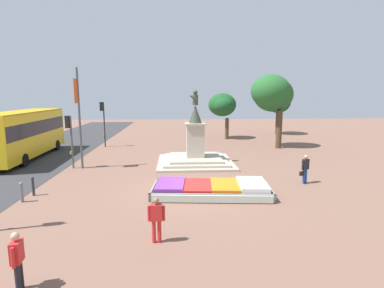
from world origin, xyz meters
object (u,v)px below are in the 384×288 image
(kerb_bollard_mid_b, at_px, (33,186))
(pedestrian_with_handbag, at_px, (305,168))
(statue_monument, at_px, (195,152))
(banner_pole, at_px, (79,116))
(traffic_light_far_corner, at_px, (103,116))
(flower_planter, at_px, (212,189))
(traffic_light_mid_block, at_px, (70,132))
(kerb_bollard_mid_a, at_px, (22,192))
(pedestrian_crossing_plaza, at_px, (17,258))
(city_bus, at_px, (24,132))
(pedestrian_near_planter, at_px, (156,217))

(kerb_bollard_mid_b, bearing_deg, pedestrian_with_handbag, 5.03)
(statue_monument, height_order, banner_pole, banner_pole)
(statue_monument, distance_m, traffic_light_far_corner, 11.05)
(flower_planter, distance_m, traffic_light_far_corner, 16.55)
(traffic_light_far_corner, distance_m, banner_pole, 8.38)
(traffic_light_mid_block, relative_size, kerb_bollard_mid_b, 3.70)
(statue_monument, xyz_separation_m, banner_pole, (-7.57, -1.01, 2.60))
(kerb_bollard_mid_a, bearing_deg, banner_pole, 82.80)
(banner_pole, relative_size, pedestrian_crossing_plaza, 4.23)
(banner_pole, distance_m, kerb_bollard_mid_a, 7.00)
(pedestrian_with_handbag, bearing_deg, flower_planter, -164.03)
(banner_pole, xyz_separation_m, kerb_bollard_mid_a, (-0.79, -6.29, -2.96))
(statue_monument, xyz_separation_m, traffic_light_far_corner, (-8.03, 7.33, 1.99))
(traffic_light_far_corner, bearing_deg, kerb_bollard_mid_a, -91.31)
(pedestrian_with_handbag, bearing_deg, city_bus, 157.54)
(traffic_light_mid_block, relative_size, pedestrian_crossing_plaza, 2.26)
(pedestrian_with_handbag, bearing_deg, traffic_light_mid_block, 163.03)
(flower_planter, height_order, traffic_light_far_corner, traffic_light_far_corner)
(flower_planter, relative_size, city_bus, 0.58)
(flower_planter, xyz_separation_m, statue_monument, (-0.37, 6.70, 0.60))
(traffic_light_mid_block, relative_size, city_bus, 0.34)
(pedestrian_crossing_plaza, bearing_deg, pedestrian_with_handbag, 37.88)
(city_bus, height_order, pedestrian_near_planter, city_bus)
(statue_monument, relative_size, kerb_bollard_mid_a, 5.58)
(banner_pole, xyz_separation_m, pedestrian_with_handbag, (13.23, -4.17, -2.57))
(statue_monument, bearing_deg, pedestrian_near_planter, -100.23)
(pedestrian_crossing_plaza, height_order, kerb_bollard_mid_b, pedestrian_crossing_plaza)
(pedestrian_with_handbag, xyz_separation_m, pedestrian_crossing_plaza, (-10.96, -8.53, -0.01))
(city_bus, distance_m, pedestrian_with_handbag, 20.03)
(statue_monument, height_order, traffic_light_mid_block, statue_monument)
(city_bus, xyz_separation_m, pedestrian_near_planter, (10.76, -13.88, -1.18))
(traffic_light_mid_block, xyz_separation_m, kerb_bollard_mid_a, (-0.09, -6.37, -1.91))
(kerb_bollard_mid_b, bearing_deg, flower_planter, -1.92)
(traffic_light_mid_block, bearing_deg, traffic_light_far_corner, 88.33)
(banner_pole, relative_size, pedestrian_near_planter, 4.24)
(flower_planter, xyz_separation_m, pedestrian_crossing_plaza, (-5.67, -7.01, 0.62))
(flower_planter, distance_m, city_bus, 16.16)
(traffic_light_far_corner, bearing_deg, statue_monument, -42.40)
(pedestrian_crossing_plaza, bearing_deg, traffic_light_mid_block, 103.07)
(city_bus, xyz_separation_m, pedestrian_with_handbag, (18.48, -7.64, -1.17))
(flower_planter, relative_size, banner_pole, 0.91)
(traffic_light_far_corner, relative_size, city_bus, 0.41)
(traffic_light_far_corner, xyz_separation_m, kerb_bollard_mid_a, (-0.33, -14.63, -2.34))
(city_bus, relative_size, pedestrian_near_planter, 6.67)
(city_bus, xyz_separation_m, pedestrian_crossing_plaza, (7.52, -16.17, -1.18))
(flower_planter, relative_size, kerb_bollard_mid_b, 6.32)
(kerb_bollard_mid_a, bearing_deg, pedestrian_crossing_plaza, -64.49)
(kerb_bollard_mid_b, bearing_deg, traffic_light_far_corner, 89.02)
(traffic_light_mid_block, bearing_deg, pedestrian_with_handbag, -16.97)
(flower_planter, relative_size, pedestrian_near_planter, 3.86)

